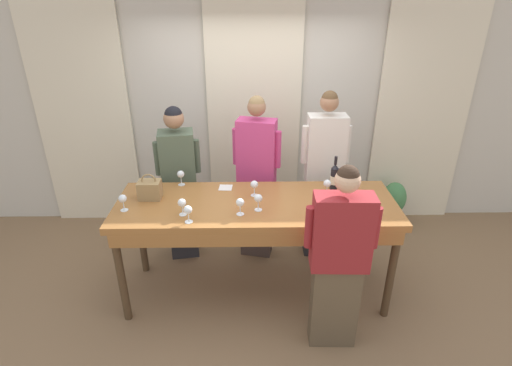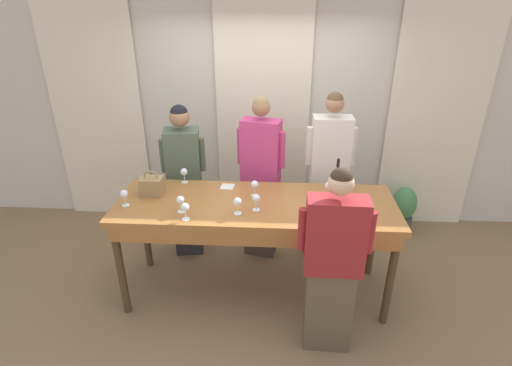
{
  "view_description": "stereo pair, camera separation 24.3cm",
  "coord_description": "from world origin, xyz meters",
  "px_view_note": "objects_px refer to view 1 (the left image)",
  "views": [
    {
      "loc": [
        -0.06,
        -3.13,
        2.71
      ],
      "look_at": [
        0.0,
        0.08,
        1.16
      ],
      "focal_mm": 28.0,
      "sensor_mm": 36.0,
      "label": 1
    },
    {
      "loc": [
        0.19,
        -3.13,
        2.71
      ],
      "look_at": [
        0.0,
        0.08,
        1.16
      ],
      "focal_mm": 28.0,
      "sensor_mm": 36.0,
      "label": 2
    }
  ],
  "objects_px": {
    "wine_bottle": "(334,177)",
    "potted_plant": "(393,204)",
    "handbag": "(150,189)",
    "wine_glass_center_right": "(188,210)",
    "wine_glass_center_mid": "(327,184)",
    "wine_glass_back_right": "(240,203)",
    "wine_glass_front_left": "(181,175)",
    "wine_glass_near_host": "(182,203)",
    "host_pouring": "(339,260)",
    "tasting_bar": "(256,213)",
    "wine_glass_back_mid": "(254,185)",
    "guest_olive_jacket": "(180,184)",
    "wine_glass_center_left": "(258,199)",
    "wine_glass_front_mid": "(341,175)",
    "guest_cream_sweater": "(323,176)",
    "wine_glass_front_right": "(346,182)",
    "wine_glass_back_left": "(123,199)",
    "guest_pink_top": "(257,178)"
  },
  "relations": [
    {
      "from": "wine_bottle",
      "to": "wine_glass_back_left",
      "type": "height_order",
      "value": "wine_bottle"
    },
    {
      "from": "wine_glass_center_mid",
      "to": "wine_glass_center_right",
      "type": "xyz_separation_m",
      "value": [
        -1.21,
        -0.47,
        0.0
      ]
    },
    {
      "from": "wine_glass_front_mid",
      "to": "wine_glass_back_mid",
      "type": "height_order",
      "value": "same"
    },
    {
      "from": "guest_olive_jacket",
      "to": "potted_plant",
      "type": "height_order",
      "value": "guest_olive_jacket"
    },
    {
      "from": "wine_glass_front_mid",
      "to": "wine_glass_center_left",
      "type": "height_order",
      "value": "same"
    },
    {
      "from": "tasting_bar",
      "to": "wine_glass_center_right",
      "type": "xyz_separation_m",
      "value": [
        -0.56,
        -0.31,
        0.2
      ]
    },
    {
      "from": "wine_glass_back_right",
      "to": "guest_olive_jacket",
      "type": "xyz_separation_m",
      "value": [
        -0.66,
        0.87,
        -0.23
      ]
    },
    {
      "from": "wine_bottle",
      "to": "wine_glass_back_right",
      "type": "xyz_separation_m",
      "value": [
        -0.88,
        -0.47,
        -0.02
      ]
    },
    {
      "from": "handbag",
      "to": "wine_glass_center_right",
      "type": "bearing_deg",
      "value": -46.55
    },
    {
      "from": "handbag",
      "to": "wine_glass_front_left",
      "type": "relative_size",
      "value": 1.61
    },
    {
      "from": "wine_glass_near_host",
      "to": "guest_cream_sweater",
      "type": "distance_m",
      "value": 1.6
    },
    {
      "from": "wine_glass_front_right",
      "to": "wine_glass_near_host",
      "type": "height_order",
      "value": "same"
    },
    {
      "from": "tasting_bar",
      "to": "wine_glass_center_right",
      "type": "distance_m",
      "value": 0.67
    },
    {
      "from": "wine_glass_center_right",
      "to": "wine_glass_back_left",
      "type": "height_order",
      "value": "same"
    },
    {
      "from": "wine_glass_front_left",
      "to": "wine_glass_center_mid",
      "type": "bearing_deg",
      "value": -9.45
    },
    {
      "from": "host_pouring",
      "to": "tasting_bar",
      "type": "bearing_deg",
      "value": 135.73
    },
    {
      "from": "wine_glass_front_left",
      "to": "wine_glass_back_left",
      "type": "xyz_separation_m",
      "value": [
        -0.42,
        -0.49,
        0.0
      ]
    },
    {
      "from": "handbag",
      "to": "tasting_bar",
      "type": "bearing_deg",
      "value": -7.13
    },
    {
      "from": "guest_olive_jacket",
      "to": "wine_glass_near_host",
      "type": "bearing_deg",
      "value": -78.72
    },
    {
      "from": "wine_glass_center_left",
      "to": "potted_plant",
      "type": "bearing_deg",
      "value": 37.98
    },
    {
      "from": "handbag",
      "to": "wine_glass_front_mid",
      "type": "relative_size",
      "value": 1.61
    },
    {
      "from": "wine_glass_center_mid",
      "to": "wine_glass_back_mid",
      "type": "distance_m",
      "value": 0.67
    },
    {
      "from": "wine_glass_center_right",
      "to": "handbag",
      "type": "bearing_deg",
      "value": 133.45
    },
    {
      "from": "wine_bottle",
      "to": "potted_plant",
      "type": "xyz_separation_m",
      "value": [
        0.99,
        0.94,
        -0.81
      ]
    },
    {
      "from": "wine_glass_front_mid",
      "to": "potted_plant",
      "type": "xyz_separation_m",
      "value": [
        0.91,
        0.86,
        -0.8
      ]
    },
    {
      "from": "wine_glass_back_left",
      "to": "guest_pink_top",
      "type": "bearing_deg",
      "value": 34.1
    },
    {
      "from": "wine_glass_back_left",
      "to": "wine_glass_back_right",
      "type": "relative_size",
      "value": 1.0
    },
    {
      "from": "wine_glass_front_left",
      "to": "wine_glass_back_mid",
      "type": "relative_size",
      "value": 1.0
    },
    {
      "from": "wine_bottle",
      "to": "wine_glass_back_mid",
      "type": "relative_size",
      "value": 2.21
    },
    {
      "from": "wine_glass_back_mid",
      "to": "wine_glass_near_host",
      "type": "bearing_deg",
      "value": -150.92
    },
    {
      "from": "wine_glass_center_left",
      "to": "wine_glass_near_host",
      "type": "relative_size",
      "value": 1.0
    },
    {
      "from": "handbag",
      "to": "wine_glass_center_right",
      "type": "height_order",
      "value": "handbag"
    },
    {
      "from": "guest_olive_jacket",
      "to": "guest_pink_top",
      "type": "xyz_separation_m",
      "value": [
        0.81,
        0.0,
        0.05
      ]
    },
    {
      "from": "wine_glass_back_right",
      "to": "guest_olive_jacket",
      "type": "bearing_deg",
      "value": 127.16
    },
    {
      "from": "wine_glass_near_host",
      "to": "guest_olive_jacket",
      "type": "bearing_deg",
      "value": 101.28
    },
    {
      "from": "wine_glass_center_mid",
      "to": "guest_cream_sweater",
      "type": "relative_size",
      "value": 0.08
    },
    {
      "from": "wine_glass_front_left",
      "to": "potted_plant",
      "type": "relative_size",
      "value": 0.25
    },
    {
      "from": "wine_glass_near_host",
      "to": "potted_plant",
      "type": "relative_size",
      "value": 0.25
    },
    {
      "from": "wine_glass_front_left",
      "to": "guest_olive_jacket",
      "type": "bearing_deg",
      "value": 104.39
    },
    {
      "from": "wine_glass_front_left",
      "to": "wine_glass_front_mid",
      "type": "distance_m",
      "value": 1.54
    },
    {
      "from": "wine_glass_back_mid",
      "to": "wine_glass_back_right",
      "type": "xyz_separation_m",
      "value": [
        -0.12,
        -0.34,
        -0.0
      ]
    },
    {
      "from": "tasting_bar",
      "to": "wine_glass_back_right",
      "type": "height_order",
      "value": "wine_glass_back_right"
    },
    {
      "from": "wine_glass_front_left",
      "to": "guest_pink_top",
      "type": "xyz_separation_m",
      "value": [
        0.74,
        0.29,
        -0.18
      ]
    },
    {
      "from": "wine_glass_back_right",
      "to": "guest_pink_top",
      "type": "height_order",
      "value": "guest_pink_top"
    },
    {
      "from": "wine_glass_near_host",
      "to": "wine_glass_front_mid",
      "type": "bearing_deg",
      "value": 20.81
    },
    {
      "from": "wine_glass_center_mid",
      "to": "guest_pink_top",
      "type": "distance_m",
      "value": 0.84
    },
    {
      "from": "wine_glass_near_host",
      "to": "guest_olive_jacket",
      "type": "height_order",
      "value": "guest_olive_jacket"
    },
    {
      "from": "tasting_bar",
      "to": "wine_glass_front_mid",
      "type": "bearing_deg",
      "value": 23.82
    },
    {
      "from": "tasting_bar",
      "to": "guest_olive_jacket",
      "type": "relative_size",
      "value": 1.47
    },
    {
      "from": "wine_glass_center_mid",
      "to": "wine_glass_back_right",
      "type": "bearing_deg",
      "value": -156.14
    }
  ]
}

